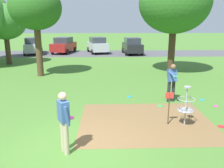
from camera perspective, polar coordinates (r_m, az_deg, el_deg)
ground_plane at (r=6.75m, az=-9.30°, el=-15.72°), size 160.00×160.00×0.00m
dirt_tee_pad at (r=8.46m, az=8.29°, el=-9.08°), size 4.67×3.69×0.01m
disc_golf_basket at (r=8.17m, az=17.42°, el=-4.84°), size 0.98×0.58×1.39m
player_foreground_watching at (r=10.45m, az=14.59°, el=0.90°), size 0.44×1.17×1.71m
player_throwing at (r=6.23m, az=-11.81°, el=-8.54°), size 0.45×0.49×1.71m
frisbee_near_basket at (r=11.39m, az=21.41°, el=-3.63°), size 0.20×0.20×0.02m
frisbee_mid_grass at (r=8.78m, az=25.44°, el=-9.48°), size 0.25×0.25×0.02m
frisbee_far_right at (r=10.75m, az=24.31°, el=-5.01°), size 0.21×0.21×0.02m
frisbee_scattered_a at (r=11.05m, az=4.33°, el=-3.15°), size 0.22×0.22×0.02m
frisbee_scattered_b at (r=10.04m, az=11.79°, el=-5.32°), size 0.25×0.25×0.02m
tree_mid_center at (r=16.64m, az=15.23°, el=18.74°), size 4.73×4.73×6.73m
tree_mid_right at (r=15.87m, az=-18.39°, el=17.33°), size 3.25×3.25×5.74m
tree_far_left at (r=21.60m, az=-25.01°, el=13.73°), size 3.44×3.44×5.01m
parking_lot_strip at (r=27.27m, az=-3.66°, el=7.56°), size 36.00×6.00×0.01m
parked_car_leftmost at (r=28.28m, az=-18.95°, el=8.93°), size 2.77×4.51×1.84m
parked_car_center_left at (r=28.13m, az=-11.84°, el=9.38°), size 2.60×4.47×1.84m
parked_car_center_right at (r=27.75m, az=-3.60°, el=9.59°), size 2.76×4.51×1.84m
parked_car_rightmost at (r=26.77m, az=5.00°, el=9.38°), size 2.16×4.30×1.84m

